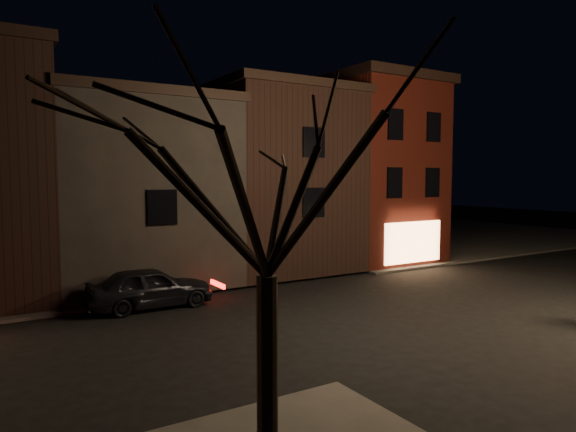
# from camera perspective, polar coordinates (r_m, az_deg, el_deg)

# --- Properties ---
(ground) EXTENTS (120.00, 120.00, 0.00)m
(ground) POSITION_cam_1_polar(r_m,az_deg,el_deg) (19.41, 8.39, -10.35)
(ground) COLOR black
(ground) RESTS_ON ground
(sidewalk_far_right) EXTENTS (30.00, 30.00, 0.12)m
(sidewalk_far_right) POSITION_cam_1_polar(r_m,az_deg,el_deg) (47.27, 11.36, -1.64)
(sidewalk_far_right) COLOR #2D2B28
(sidewalk_far_right) RESTS_ON ground
(corner_building) EXTENTS (6.50, 8.50, 10.50)m
(corner_building) POSITION_cam_1_polar(r_m,az_deg,el_deg) (31.19, 8.56, 5.19)
(corner_building) COLOR #4B140D
(corner_building) RESTS_ON ground
(row_building_a) EXTENTS (7.30, 10.30, 9.40)m
(row_building_a) POSITION_cam_1_polar(r_m,az_deg,el_deg) (28.34, -2.94, 4.18)
(row_building_a) COLOR black
(row_building_a) RESTS_ON ground
(row_building_b) EXTENTS (7.80, 10.30, 8.40)m
(row_building_b) POSITION_cam_1_polar(r_m,az_deg,el_deg) (25.66, -17.30, 2.86)
(row_building_b) COLOR black
(row_building_b) RESTS_ON ground
(bare_tree_left) EXTENTS (5.60, 5.60, 7.50)m
(bare_tree_left) POSITION_cam_1_polar(r_m,az_deg,el_deg) (8.44, -2.40, 7.93)
(bare_tree_left) COLOR black
(bare_tree_left) RESTS_ON sidewalk_near_left
(parked_car_a) EXTENTS (4.60, 1.87, 1.56)m
(parked_car_a) POSITION_cam_1_polar(r_m,az_deg,el_deg) (20.07, -15.06, -7.67)
(parked_car_a) COLOR black
(parked_car_a) RESTS_ON ground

